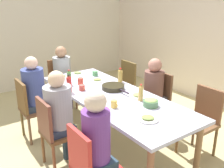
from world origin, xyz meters
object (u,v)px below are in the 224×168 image
Objects in this scene: dining_table at (112,100)px; person_0 at (97,142)px; chair_1 at (202,118)px; chair_0 at (90,166)px; chair_3 at (30,106)px; plate_1 at (97,80)px; plate_0 at (61,77)px; bowl_0 at (151,103)px; serving_pan at (113,87)px; cup_0 at (82,88)px; bottle_2 at (120,75)px; person_3 at (35,91)px; chair_6 at (54,130)px; plate_4 at (97,100)px; chair_2 at (61,81)px; cup_2 at (114,104)px; chair_5 at (124,84)px; cup_3 at (95,73)px; plate_3 at (148,119)px; bottle_3 at (69,78)px; chair_4 at (157,98)px; bottle_0 at (69,84)px; plate_5 at (78,73)px; cup_1 at (81,81)px; person_6 at (59,111)px; bottle_1 at (141,93)px; person_4 at (153,88)px; plate_2 at (138,96)px; person_2 at (62,72)px.

person_0 is (0.83, -0.75, 0.04)m from dining_table.
chair_0 is at bearing -90.00° from chair_1.
plate_1 is (0.23, 0.99, 0.26)m from chair_3.
chair_1 is 1.60m from plate_1.
plate_0 is 1.36× the size of bowl_0.
cup_0 is (-0.22, -0.38, 0.01)m from serving_pan.
plate_1 is 0.36m from bottle_2.
person_3 is 1.36× the size of chair_6.
plate_1 is at bearing 147.06° from plate_4.
chair_2 is 2.00m from cup_2.
cup_3 is at bearing -91.68° from chair_5.
bottle_3 reaches higher than plate_3.
bottle_2 is (0.46, 1.25, 0.35)m from chair_3.
chair_3 is 7.66× the size of cup_0.
plate_3 is at bearing -23.84° from bottle_2.
bottle_3 is at bearing -176.90° from cup_2.
chair_4 reaches higher than dining_table.
bottle_0 is (-0.04, -0.17, 0.08)m from cup_0.
bowl_0 is 1.55× the size of cup_0.
plate_5 is 0.53m from cup_1.
cup_0 is (-1.20, -1.08, 0.29)m from chair_1.
plate_4 is 0.48m from serving_pan.
chair_5 is 1.58m from bowl_0.
plate_5 is at bearing 142.68° from person_6.
chair_1 is at bearing 0.00° from chair_5.
person_0 is at bearing -31.82° from plate_4.
cup_0 is 0.54× the size of bottle_1.
person_3 is at bearing -104.35° from plate_1.
serving_pan is 0.52m from cup_1.
cup_3 reaches higher than plate_1.
bottle_1 is (-0.46, 0.93, 0.13)m from person_0.
chair_2 is at bearing -155.05° from person_4.
bottle_2 is (-0.73, 0.23, -0.00)m from bottle_1.
plate_5 is (-0.49, -0.07, 0.00)m from plate_1.
bottle_1 is (1.45, 0.10, 0.09)m from plate_5.
dining_table is 2.75× the size of chair_3.
chair_2 reaches higher than plate_0.
cup_2 reaches higher than plate_2.
chair_4 is 3.65× the size of bottle_0.
serving_pan is 2.29× the size of bottle_1.
plate_2 is 1.03× the size of plate_3.
person_0 is 1.38× the size of chair_2.
person_2 is at bearing 153.68° from person_6.
cup_3 is at bearing 121.11° from cup_1.
plate_0 is at bearing 177.18° from plate_4.
person_2 is 1.29× the size of chair_6.
person_2 is 0.51m from plate_0.
person_2 is 0.45m from plate_5.
chair_1 is at bearing 35.66° from serving_pan.
plate_5 is at bearing -157.97° from chair_1.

